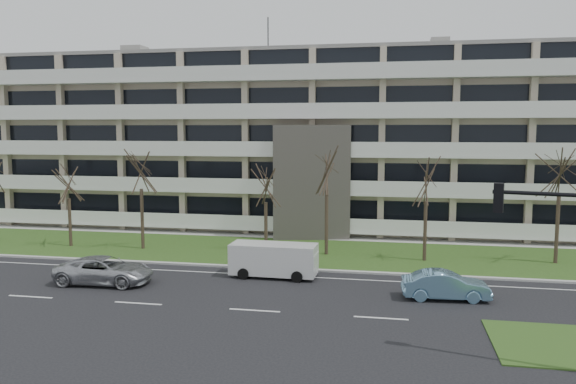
# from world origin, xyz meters

# --- Properties ---
(ground) EXTENTS (160.00, 160.00, 0.00)m
(ground) POSITION_xyz_m (0.00, 0.00, 0.00)
(ground) COLOR black
(ground) RESTS_ON ground
(grass_verge) EXTENTS (90.00, 10.00, 0.06)m
(grass_verge) POSITION_xyz_m (0.00, 13.00, 0.03)
(grass_verge) COLOR #294517
(grass_verge) RESTS_ON ground
(curb) EXTENTS (90.00, 0.35, 0.12)m
(curb) POSITION_xyz_m (0.00, 8.00, 0.06)
(curb) COLOR #B2B2AD
(curb) RESTS_ON ground
(sidewalk) EXTENTS (90.00, 2.00, 0.08)m
(sidewalk) POSITION_xyz_m (0.00, 18.50, 0.04)
(sidewalk) COLOR #B2B2AD
(sidewalk) RESTS_ON ground
(lane_edge_line) EXTENTS (90.00, 0.12, 0.01)m
(lane_edge_line) POSITION_xyz_m (0.00, 6.50, 0.01)
(lane_edge_line) COLOR white
(lane_edge_line) RESTS_ON ground
(apartment_building) EXTENTS (60.50, 15.10, 18.75)m
(apartment_building) POSITION_xyz_m (-0.01, 25.32, 7.61)
(apartment_building) COLOR #BFAE94
(apartment_building) RESTS_ON ground
(silver_pickup) EXTENTS (5.51, 2.72, 1.50)m
(silver_pickup) POSITION_xyz_m (-9.47, 3.08, 0.75)
(silver_pickup) COLOR #B2B4BA
(silver_pickup) RESTS_ON ground
(blue_sedan) EXTENTS (4.50, 1.86, 1.45)m
(blue_sedan) POSITION_xyz_m (9.17, 3.57, 0.73)
(blue_sedan) COLOR #75A8CC
(blue_sedan) RESTS_ON ground
(white_van) EXTENTS (5.12, 2.21, 1.96)m
(white_van) POSITION_xyz_m (-0.33, 6.25, 1.18)
(white_van) COLOR silver
(white_van) RESTS_ON ground
(tree_1) EXTENTS (3.21, 3.21, 6.41)m
(tree_1) POSITION_xyz_m (-17.01, 11.85, 4.98)
(tree_1) COLOR #382B21
(tree_1) RESTS_ON ground
(tree_2) EXTENTS (3.94, 3.94, 7.87)m
(tree_2) POSITION_xyz_m (-11.33, 11.97, 6.12)
(tree_2) COLOR #382B21
(tree_2) RESTS_ON ground
(tree_3) EXTENTS (3.20, 3.20, 6.39)m
(tree_3) POSITION_xyz_m (-2.29, 12.49, 4.96)
(tree_3) COLOR #382B21
(tree_3) RESTS_ON ground
(tree_4) EXTENTS (4.03, 4.03, 8.06)m
(tree_4) POSITION_xyz_m (1.97, 12.57, 6.27)
(tree_4) COLOR #382B21
(tree_4) RESTS_ON ground
(tree_5) EXTENTS (3.57, 3.57, 7.14)m
(tree_5) POSITION_xyz_m (8.56, 11.92, 5.54)
(tree_5) COLOR #382B21
(tree_5) RESTS_ON ground
(tree_6) EXTENTS (4.13, 4.13, 8.26)m
(tree_6) POSITION_xyz_m (16.86, 12.72, 6.42)
(tree_6) COLOR #382B21
(tree_6) RESTS_ON ground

